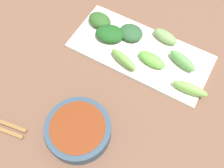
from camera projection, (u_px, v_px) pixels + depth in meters
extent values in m
cube|color=brown|center=(117.00, 87.00, 0.66)|extent=(2.10, 2.10, 0.02)
cylinder|color=#2E4557|center=(78.00, 130.00, 0.57)|extent=(0.14, 0.14, 0.04)
cylinder|color=maroon|center=(78.00, 129.00, 0.57)|extent=(0.12, 0.12, 0.02)
cube|color=silver|center=(140.00, 52.00, 0.69)|extent=(0.16, 0.35, 0.01)
ellipsoid|color=#1B511C|center=(110.00, 34.00, 0.69)|extent=(0.08, 0.09, 0.03)
ellipsoid|color=#6DAB49|center=(124.00, 60.00, 0.65)|extent=(0.04, 0.08, 0.03)
ellipsoid|color=#63B441|center=(152.00, 60.00, 0.65)|extent=(0.04, 0.08, 0.03)
ellipsoid|color=#77BB50|center=(190.00, 89.00, 0.61)|extent=(0.03, 0.08, 0.03)
ellipsoid|color=#28522E|center=(131.00, 33.00, 0.69)|extent=(0.06, 0.07, 0.03)
ellipsoid|color=#749E5B|center=(165.00, 37.00, 0.69)|extent=(0.04, 0.07, 0.03)
ellipsoid|color=#2D5923|center=(100.00, 20.00, 0.71)|extent=(0.05, 0.07, 0.03)
ellipsoid|color=#5EA653|center=(182.00, 61.00, 0.65)|extent=(0.05, 0.08, 0.03)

